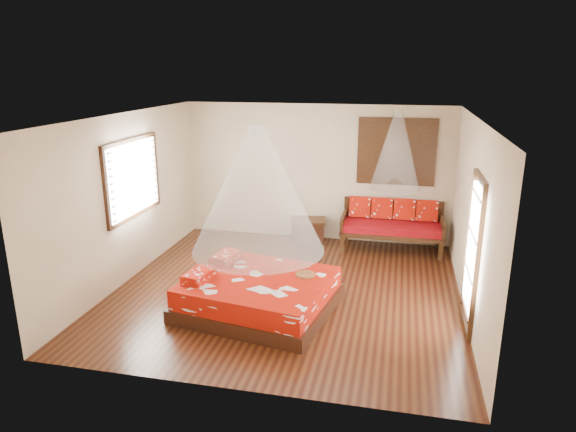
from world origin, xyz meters
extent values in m
cube|color=black|center=(0.00, 0.00, -0.01)|extent=(5.50, 5.50, 0.02)
cube|color=white|center=(0.00, 0.00, 2.81)|extent=(5.50, 5.50, 0.02)
cube|color=#BCB08A|center=(-2.76, 0.00, 1.40)|extent=(0.02, 5.50, 2.80)
cube|color=#BCB08A|center=(2.76, 0.00, 1.40)|extent=(0.02, 5.50, 2.80)
cube|color=#BCB08A|center=(0.00, 2.76, 1.40)|extent=(5.50, 0.02, 2.80)
cube|color=#BCB08A|center=(0.00, -2.76, 1.40)|extent=(5.50, 0.02, 2.80)
cube|color=black|center=(-0.26, -0.75, 0.10)|extent=(2.40, 2.24, 0.20)
cube|color=#A81205|center=(-0.26, -0.75, 0.35)|extent=(2.28, 2.12, 0.30)
cube|color=#A81205|center=(-1.09, -1.01, 0.57)|extent=(0.39, 0.59, 0.14)
cube|color=#A81205|center=(-0.96, -0.22, 0.57)|extent=(0.39, 0.59, 0.14)
cube|color=black|center=(0.67, 1.92, 0.21)|extent=(0.08, 0.08, 0.42)
cube|color=black|center=(2.53, 1.92, 0.21)|extent=(0.08, 0.08, 0.42)
cube|color=black|center=(0.67, 2.68, 0.21)|extent=(0.08, 0.08, 0.42)
cube|color=black|center=(2.53, 2.68, 0.21)|extent=(0.08, 0.08, 0.42)
cube|color=black|center=(1.60, 2.30, 0.38)|extent=(1.98, 0.88, 0.08)
cube|color=#7C0405|center=(1.60, 2.30, 0.49)|extent=(1.92, 0.82, 0.14)
cube|color=black|center=(1.60, 2.70, 0.67)|extent=(1.98, 0.06, 0.55)
cube|color=black|center=(0.65, 2.30, 0.54)|extent=(0.06, 0.88, 0.30)
cube|color=black|center=(2.55, 2.30, 0.54)|extent=(0.06, 0.88, 0.30)
cube|color=#A81205|center=(0.94, 2.58, 0.77)|extent=(0.42, 0.20, 0.43)
cube|color=#A81205|center=(1.38, 2.58, 0.77)|extent=(0.42, 0.20, 0.43)
cube|color=#A81205|center=(1.82, 2.58, 0.77)|extent=(0.42, 0.20, 0.43)
cube|color=#A81205|center=(2.26, 2.58, 0.77)|extent=(0.42, 0.20, 0.43)
cube|color=black|center=(-0.10, 2.45, 0.22)|extent=(0.72, 0.56, 0.43)
cube|color=black|center=(-0.10, 2.45, 0.46)|extent=(0.77, 0.61, 0.05)
cube|color=black|center=(1.60, 2.72, 1.90)|extent=(1.52, 0.06, 1.32)
cube|color=black|center=(1.60, 2.71, 1.90)|extent=(1.35, 0.04, 1.10)
cube|color=black|center=(-2.72, 0.20, 1.70)|extent=(0.08, 1.74, 1.34)
cube|color=beige|center=(-2.68, 0.20, 1.70)|extent=(0.04, 1.54, 1.10)
cube|color=black|center=(2.72, -0.60, 1.05)|extent=(0.08, 1.02, 2.16)
cube|color=white|center=(2.70, -0.60, 1.15)|extent=(0.03, 0.82, 1.70)
cylinder|color=brown|center=(0.39, -0.50, 0.52)|extent=(0.30, 0.30, 0.03)
cone|color=white|center=(-0.26, -0.75, 1.85)|extent=(1.92, 1.92, 1.80)
cone|color=white|center=(1.60, 2.25, 2.00)|extent=(0.95, 0.95, 1.50)
camera|label=1|loc=(1.69, -7.53, 3.54)|focal=32.00mm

